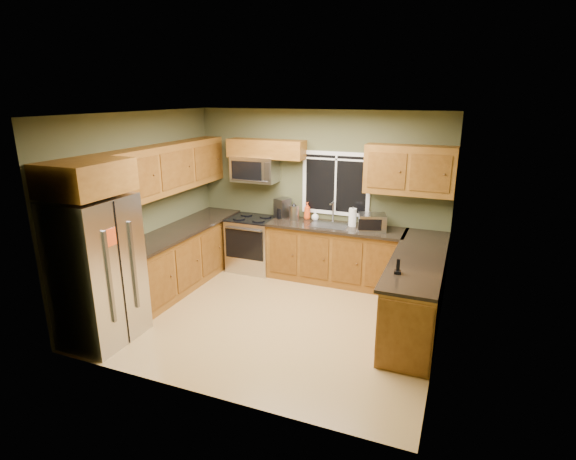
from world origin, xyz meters
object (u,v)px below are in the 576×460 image
Objects in this scene: toaster_oven at (372,222)px; soap_bottle_c at (315,216)px; kettle at (294,212)px; paper_towel_roll at (353,217)px; microwave at (255,169)px; cordless_phone at (398,269)px; coffee_maker at (282,209)px; range at (253,243)px; refrigerator at (98,271)px; soap_bottle_a at (307,211)px.

soap_bottle_c is at bearing 167.59° from toaster_oven.
paper_towel_roll reaches higher than kettle.
microwave is 0.97m from kettle.
cordless_phone is (2.66, -1.75, -0.74)m from microwave.
toaster_oven is 2.68× the size of cordless_phone.
toaster_oven is 1.72m from cordless_phone.
coffee_maker is 0.24m from kettle.
range is at bearing -169.22° from soap_bottle_c.
paper_towel_roll is at bearing 3.13° from range.
refrigerator is 11.96× the size of soap_bottle_c.
soap_bottle_c is (-0.98, 0.22, -0.05)m from toaster_oven.
kettle reaches higher than soap_bottle_a.
cordless_phone is (0.63, -1.60, -0.07)m from toaster_oven.
cordless_phone is at bearing -68.36° from toaster_oven.
coffee_maker is at bearing 176.46° from paper_towel_roll.
soap_bottle_a is at bearing 167.72° from toaster_oven.
microwave is 2.63× the size of kettle.
refrigerator is at bearing -120.35° from soap_bottle_c.
microwave is at bearing 76.66° from refrigerator.
range is 6.23× the size of soap_bottle_c.
kettle is at bearing -14.77° from coffee_maker.
kettle reaches higher than toaster_oven.
microwave is at bearing -174.02° from soap_bottle_a.
soap_bottle_c is (0.15, -0.03, -0.07)m from soap_bottle_a.
refrigerator is 3.87m from toaster_oven.
paper_towel_roll is at bearing -9.75° from soap_bottle_a.
refrigerator is 6.23× the size of kettle.
soap_bottle_a is (-1.13, 0.25, 0.01)m from toaster_oven.
cordless_phone is (3.35, 1.16, 0.09)m from refrigerator.
microwave is (-0.00, 0.14, 1.26)m from range.
toaster_oven is at bearing -6.77° from coffee_maker.
soap_bottle_c is (1.05, 0.06, -0.71)m from microwave.
microwave reaches higher than soap_bottle_c.
toaster_oven reaches higher than cordless_phone.
microwave is 4.28× the size of cordless_phone.
cordless_phone is (1.95, -1.72, -0.08)m from kettle.
cordless_phone is (1.61, -1.81, -0.02)m from soap_bottle_c.
paper_towel_roll is (2.39, 2.86, 0.18)m from refrigerator.
refrigerator is 2.37× the size of microwave.
soap_bottle_a is at bearing 14.36° from range.
soap_bottle_a is (-0.80, 0.14, -0.00)m from paper_towel_roll.
soap_bottle_c is (0.33, 0.09, -0.06)m from kettle.
microwave is 1.11m from soap_bottle_a.
refrigerator is 3.55m from cordless_phone.
paper_towel_roll is 0.66m from soap_bottle_c.
kettle is (0.24, -0.06, -0.02)m from coffee_maker.
toaster_oven is 1.00m from soap_bottle_c.
soap_bottle_c is (1.74, 2.97, 0.12)m from refrigerator.
soap_bottle_a is 0.17m from soap_bottle_c.
microwave is at bearing -176.16° from coffee_maker.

